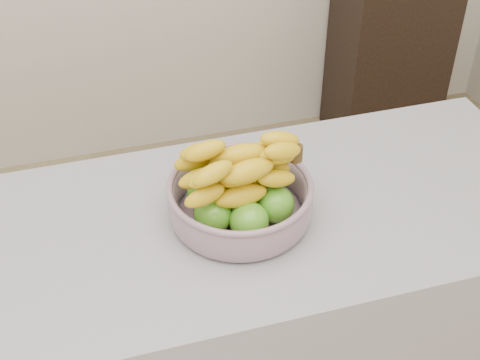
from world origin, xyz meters
name	(u,v)px	position (x,y,z in m)	size (l,w,h in m)	color
cabinet	(387,58)	(1.37, 1.78, 0.41)	(0.46, 0.37, 0.82)	black
fruit_bowl	(240,195)	(0.27, 0.40, 0.96)	(0.31, 0.31, 0.19)	#95A3B2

